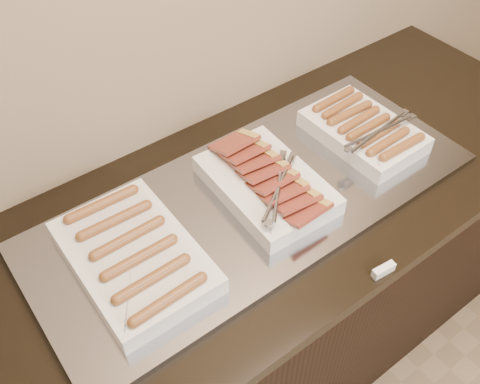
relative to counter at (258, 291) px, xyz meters
name	(u,v)px	position (x,y,z in m)	size (l,w,h in m)	color
counter	(258,291)	(0.00, 0.00, 0.00)	(2.06, 0.76, 0.90)	black
warming_tray	(255,199)	(-0.02, 0.00, 0.46)	(1.20, 0.50, 0.02)	#9497A2
dish_left	(134,256)	(-0.38, 0.00, 0.50)	(0.26, 0.39, 0.07)	white
dish_center	(267,183)	(0.01, 0.00, 0.50)	(0.26, 0.38, 0.09)	white
dish_right	(364,130)	(0.37, 0.00, 0.50)	(0.26, 0.33, 0.08)	white
label_holder	(383,270)	(0.08, -0.36, 0.46)	(0.06, 0.02, 0.02)	white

